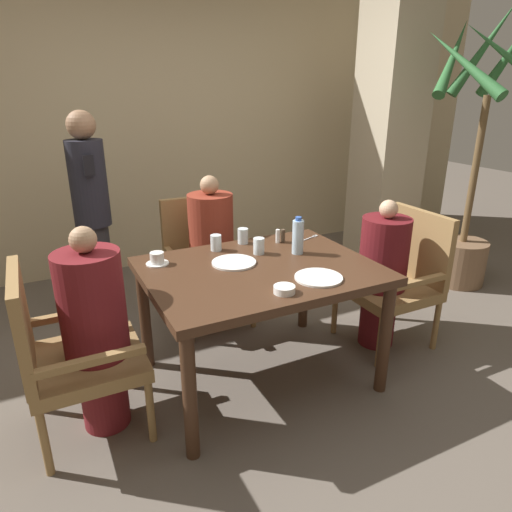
% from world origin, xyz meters
% --- Properties ---
extents(ground_plane, '(16.00, 16.00, 0.00)m').
position_xyz_m(ground_plane, '(0.00, 0.00, 0.00)').
color(ground_plane, '#60564C').
extents(wall_back, '(8.00, 0.06, 2.80)m').
position_xyz_m(wall_back, '(0.00, 2.28, 1.40)').
color(wall_back, '#C6B289').
rests_on(wall_back, ground_plane).
extents(pillar_stone, '(0.52, 0.52, 2.70)m').
position_xyz_m(pillar_stone, '(2.09, 1.34, 1.35)').
color(pillar_stone, '#BCAD8E').
rests_on(pillar_stone, ground_plane).
extents(dining_table, '(1.30, 0.99, 0.74)m').
position_xyz_m(dining_table, '(0.00, 0.00, 0.65)').
color(dining_table, '#422819').
rests_on(dining_table, ground_plane).
extents(chair_left_side, '(0.55, 0.55, 0.93)m').
position_xyz_m(chair_left_side, '(-1.07, 0.00, 0.49)').
color(chair_left_side, olive).
rests_on(chair_left_side, ground_plane).
extents(diner_in_left_chair, '(0.32, 0.32, 1.11)m').
position_xyz_m(diner_in_left_chair, '(-0.92, 0.00, 0.57)').
color(diner_in_left_chair, maroon).
rests_on(diner_in_left_chair, ground_plane).
extents(chair_far_side, '(0.55, 0.55, 0.93)m').
position_xyz_m(chair_far_side, '(0.00, 0.92, 0.49)').
color(chair_far_side, olive).
rests_on(chair_far_side, ground_plane).
extents(diner_in_far_chair, '(0.32, 0.32, 1.14)m').
position_xyz_m(diner_in_far_chair, '(-0.00, 0.77, 0.58)').
color(diner_in_far_chair, maroon).
rests_on(diner_in_far_chair, ground_plane).
extents(chair_right_side, '(0.55, 0.55, 0.93)m').
position_xyz_m(chair_right_side, '(1.07, 0.00, 0.49)').
color(chair_right_side, olive).
rests_on(chair_right_side, ground_plane).
extents(diner_in_right_chair, '(0.32, 0.32, 1.03)m').
position_xyz_m(diner_in_right_chair, '(0.92, 0.00, 0.53)').
color(diner_in_right_chair, '#5B1419').
rests_on(diner_in_right_chair, ground_plane).
extents(standing_host, '(0.27, 0.30, 1.56)m').
position_xyz_m(standing_host, '(-0.72, 1.34, 0.84)').
color(standing_host, '#2D2D33').
rests_on(standing_host, ground_plane).
extents(potted_palm, '(0.97, 1.02, 2.40)m').
position_xyz_m(potted_palm, '(2.30, 0.49, 0.89)').
color(potted_palm, brown).
rests_on(potted_palm, ground_plane).
extents(plate_main_left, '(0.26, 0.26, 0.01)m').
position_xyz_m(plate_main_left, '(0.21, -0.29, 0.75)').
color(plate_main_left, white).
rests_on(plate_main_left, dining_table).
extents(plate_main_right, '(0.26, 0.26, 0.01)m').
position_xyz_m(plate_main_right, '(-0.11, 0.12, 0.75)').
color(plate_main_right, white).
rests_on(plate_main_right, dining_table).
extents(teacup_with_saucer, '(0.13, 0.13, 0.07)m').
position_xyz_m(teacup_with_saucer, '(-0.51, 0.30, 0.77)').
color(teacup_with_saucer, white).
rests_on(teacup_with_saucer, dining_table).
extents(bowl_small, '(0.11, 0.11, 0.04)m').
position_xyz_m(bowl_small, '(-0.05, -0.36, 0.76)').
color(bowl_small, white).
rests_on(bowl_small, dining_table).
extents(water_bottle, '(0.07, 0.07, 0.23)m').
position_xyz_m(water_bottle, '(0.31, 0.10, 0.85)').
color(water_bottle, silver).
rests_on(water_bottle, dining_table).
extents(glass_tall_near, '(0.07, 0.07, 0.10)m').
position_xyz_m(glass_tall_near, '(0.09, 0.20, 0.79)').
color(glass_tall_near, silver).
rests_on(glass_tall_near, dining_table).
extents(glass_tall_mid, '(0.07, 0.07, 0.10)m').
position_xyz_m(glass_tall_mid, '(0.09, 0.42, 0.79)').
color(glass_tall_mid, silver).
rests_on(glass_tall_mid, dining_table).
extents(glass_tall_far, '(0.07, 0.07, 0.10)m').
position_xyz_m(glass_tall_far, '(-0.12, 0.37, 0.79)').
color(glass_tall_far, silver).
rests_on(glass_tall_far, dining_table).
extents(salt_shaker, '(0.03, 0.03, 0.09)m').
position_xyz_m(salt_shaker, '(0.30, 0.33, 0.79)').
color(salt_shaker, white).
rests_on(salt_shaker, dining_table).
extents(pepper_shaker, '(0.03, 0.03, 0.09)m').
position_xyz_m(pepper_shaker, '(0.34, 0.33, 0.78)').
color(pepper_shaker, '#4C3D2D').
rests_on(pepper_shaker, dining_table).
extents(fork_beside_plate, '(0.16, 0.07, 0.00)m').
position_xyz_m(fork_beside_plate, '(0.55, 0.32, 0.74)').
color(fork_beside_plate, silver).
rests_on(fork_beside_plate, dining_table).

